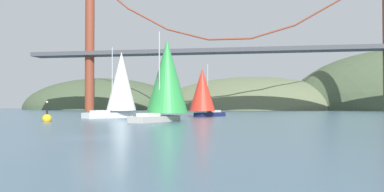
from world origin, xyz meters
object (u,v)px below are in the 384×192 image
Objects in this scene: sailboat_white_mainsail at (120,84)px; channel_buoy at (47,118)px; sailboat_scarlet_sail at (203,91)px; sailboat_green_sail at (166,78)px.

sailboat_white_mainsail is 4.03× the size of channel_buoy.
sailboat_green_sail is at bearing -94.74° from sailboat_scarlet_sail.
sailboat_green_sail reaches higher than sailboat_scarlet_sail.
sailboat_white_mainsail reaches higher than sailboat_green_sail.
channel_buoy is at bearing -165.95° from sailboat_green_sail.
channel_buoy is (-3.31, -15.61, -4.82)m from sailboat_white_mainsail.
sailboat_green_sail is at bearing 14.05° from channel_buoy.
sailboat_scarlet_sail is at bearing 29.23° from sailboat_white_mainsail.
sailboat_green_sail is (10.23, -12.23, -0.05)m from sailboat_white_mainsail.
sailboat_scarlet_sail is 0.83× the size of sailboat_green_sail.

